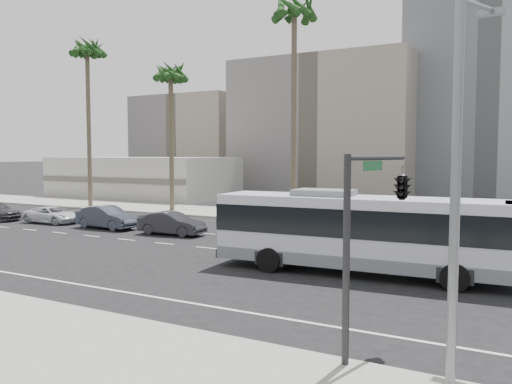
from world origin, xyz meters
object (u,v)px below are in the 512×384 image
Objects in this scene: city_bus at (360,230)px; palm_far at (87,53)px; car_b at (107,217)px; palm_mid at (171,77)px; car_a at (172,224)px; car_c at (52,215)px; streetlight_corner at (461,157)px; palm_near at (294,16)px; traffic_signal at (397,186)px.

palm_far is at bearing 151.36° from city_bus.
palm_mid reaches higher than car_b.
car_b is (-20.31, 5.23, -1.14)m from city_bus.
car_a is 0.33× the size of palm_mid.
palm_mid is at bearing -19.51° from car_c.
city_bus is at bearing 122.49° from streetlight_corner.
car_a is at bearing 157.49° from city_bus.
palm_near is 22.70m from palm_far.
streetlight_corner is at bearing -119.07° from car_c.
car_a is 26.04m from palm_far.
streetlight_corner is at bearing -130.45° from car_a.
palm_mid is at bearing 151.53° from traffic_signal.
car_b is at bearing 165.12° from traffic_signal.
car_a is (-14.38, 5.09, -1.20)m from city_bus.
city_bus is 2.46× the size of traffic_signal.
palm_far reaches higher than car_c.
city_bus reaches higher than car_c.
car_a is at bearing -111.06° from palm_near.
palm_near reaches higher than car_b.
streetlight_corner is at bearing -33.79° from palm_far.
palm_near is (-13.79, 23.45, 11.75)m from traffic_signal.
palm_far is (-36.47, 23.67, 11.00)m from traffic_signal.
car_a is 0.93× the size of car_b.
traffic_signal is 44.85m from palm_far.
car_b reaches higher than car_a.
car_b is at bearing 153.50° from streetlight_corner.
streetlight_corner is 0.55× the size of palm_far.
car_c is (-26.26, 5.43, -1.32)m from city_bus.
traffic_signal is 36.80m from palm_mid.
city_bus is 26.85m from car_c.
car_c is at bearing -106.21° from palm_mid.
palm_far is (-22.68, 0.22, -0.75)m from palm_near.
palm_mid is (-28.44, 26.22, 7.18)m from streetlight_corner.
palm_far reaches higher than city_bus.
car_b is at bearing 85.37° from car_a.
palm_near is 13.31m from palm_mid.
city_bus is at bearing -112.84° from car_a.
car_a is 11.89m from car_c.
palm_far is (-6.75, 10.41, 14.80)m from car_c.
traffic_signal is 29.63m from palm_near.
palm_mid is (3.18, 10.95, 11.80)m from car_c.
palm_far is at bearing -176.91° from palm_mid.
car_c is 35.42m from streetlight_corner.
streetlight_corner is at bearing -42.67° from palm_mid.
palm_near is 1.05× the size of palm_far.
car_b is at bearing -95.23° from car_c.
car_a is 5.93m from car_b.
city_bus is 2.84× the size of car_c.
streetlight_corner is 0.68× the size of palm_mid.
city_bus is 0.95× the size of palm_mid.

